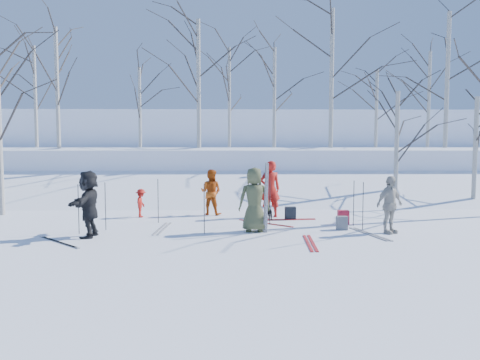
{
  "coord_description": "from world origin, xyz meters",
  "views": [
    {
      "loc": [
        -0.3,
        -12.76,
        2.42
      ],
      "look_at": [
        0.0,
        1.5,
        1.3
      ],
      "focal_mm": 35.0,
      "sensor_mm": 36.0,
      "label": 1
    }
  ],
  "objects_px": {
    "skier_red_north": "(270,189)",
    "skier_cream_east": "(390,205)",
    "skier_red_seated": "(141,203)",
    "skier_redor_behind": "(211,192)",
    "backpack_red": "(343,217)",
    "dog": "(270,212)",
    "backpack_grey": "(342,223)",
    "skier_grey_west": "(89,204)",
    "skier_olive_center": "(254,200)",
    "backpack_dark": "(290,213)"
  },
  "relations": [
    {
      "from": "backpack_red",
      "to": "backpack_dark",
      "type": "distance_m",
      "value": 1.75
    },
    {
      "from": "skier_redor_behind",
      "to": "backpack_grey",
      "type": "bearing_deg",
      "value": 162.6
    },
    {
      "from": "backpack_red",
      "to": "backpack_grey",
      "type": "distance_m",
      "value": 0.91
    },
    {
      "from": "skier_cream_east",
      "to": "backpack_red",
      "type": "bearing_deg",
      "value": 92.54
    },
    {
      "from": "backpack_dark",
      "to": "skier_red_seated",
      "type": "bearing_deg",
      "value": 173.66
    },
    {
      "from": "dog",
      "to": "skier_redor_behind",
      "type": "bearing_deg",
      "value": -46.49
    },
    {
      "from": "skier_red_seated",
      "to": "backpack_grey",
      "type": "relative_size",
      "value": 2.46
    },
    {
      "from": "skier_cream_east",
      "to": "dog",
      "type": "distance_m",
      "value": 3.87
    },
    {
      "from": "skier_red_seated",
      "to": "backpack_red",
      "type": "xyz_separation_m",
      "value": [
        6.31,
        -1.48,
        -0.26
      ]
    },
    {
      "from": "skier_redor_behind",
      "to": "skier_red_north",
      "type": "bearing_deg",
      "value": -176.07
    },
    {
      "from": "skier_red_seated",
      "to": "dog",
      "type": "relative_size",
      "value": 1.76
    },
    {
      "from": "skier_red_north",
      "to": "skier_cream_east",
      "type": "relative_size",
      "value": 1.19
    },
    {
      "from": "skier_red_seated",
      "to": "backpack_dark",
      "type": "bearing_deg",
      "value": -93.63
    },
    {
      "from": "dog",
      "to": "backpack_grey",
      "type": "bearing_deg",
      "value": 117.72
    },
    {
      "from": "skier_redor_behind",
      "to": "backpack_red",
      "type": "bearing_deg",
      "value": 173.43
    },
    {
      "from": "skier_olive_center",
      "to": "backpack_dark",
      "type": "height_order",
      "value": "skier_olive_center"
    },
    {
      "from": "skier_red_seated",
      "to": "dog",
      "type": "xyz_separation_m",
      "value": [
        4.19,
        -0.54,
        -0.24
      ]
    },
    {
      "from": "skier_red_north",
      "to": "skier_redor_behind",
      "type": "distance_m",
      "value": 2.04
    },
    {
      "from": "dog",
      "to": "backpack_grey",
      "type": "height_order",
      "value": "dog"
    },
    {
      "from": "skier_olive_center",
      "to": "skier_grey_west",
      "type": "bearing_deg",
      "value": 6.23
    },
    {
      "from": "skier_redor_behind",
      "to": "backpack_red",
      "type": "xyz_separation_m",
      "value": [
        4.04,
        -1.98,
        -0.56
      ]
    },
    {
      "from": "skier_grey_west",
      "to": "skier_cream_east",
      "type": "bearing_deg",
      "value": 94.92
    },
    {
      "from": "dog",
      "to": "backpack_dark",
      "type": "relative_size",
      "value": 1.33
    },
    {
      "from": "backpack_red",
      "to": "backpack_dark",
      "type": "bearing_deg",
      "value": 147.2
    },
    {
      "from": "skier_red_seated",
      "to": "skier_cream_east",
      "type": "distance_m",
      "value": 7.77
    },
    {
      "from": "skier_red_north",
      "to": "backpack_red",
      "type": "xyz_separation_m",
      "value": [
        2.08,
        -1.43,
        -0.72
      ]
    },
    {
      "from": "skier_olive_center",
      "to": "skier_red_north",
      "type": "bearing_deg",
      "value": -106.79
    },
    {
      "from": "skier_red_north",
      "to": "skier_red_seated",
      "type": "height_order",
      "value": "skier_red_north"
    },
    {
      "from": "dog",
      "to": "backpack_red",
      "type": "xyz_separation_m",
      "value": [
        2.12,
        -0.94,
        -0.01
      ]
    },
    {
      "from": "skier_red_seated",
      "to": "dog",
      "type": "distance_m",
      "value": 4.23
    },
    {
      "from": "skier_red_seated",
      "to": "backpack_red",
      "type": "bearing_deg",
      "value": -100.53
    },
    {
      "from": "skier_redor_behind",
      "to": "backpack_dark",
      "type": "xyz_separation_m",
      "value": [
        2.57,
        -1.03,
        -0.57
      ]
    },
    {
      "from": "skier_redor_behind",
      "to": "skier_cream_east",
      "type": "xyz_separation_m",
      "value": [
        4.94,
        -3.4,
        0.01
      ]
    },
    {
      "from": "skier_grey_west",
      "to": "skier_red_seated",
      "type": "bearing_deg",
      "value": 169.85
    },
    {
      "from": "backpack_red",
      "to": "backpack_grey",
      "type": "relative_size",
      "value": 1.11
    },
    {
      "from": "skier_red_north",
      "to": "dog",
      "type": "xyz_separation_m",
      "value": [
        -0.04,
        -0.49,
        -0.7
      ]
    },
    {
      "from": "skier_red_north",
      "to": "backpack_grey",
      "type": "relative_size",
      "value": 4.87
    },
    {
      "from": "backpack_grey",
      "to": "skier_cream_east",
      "type": "bearing_deg",
      "value": -25.55
    },
    {
      "from": "skier_red_north",
      "to": "dog",
      "type": "bearing_deg",
      "value": 75.7
    },
    {
      "from": "skier_olive_center",
      "to": "backpack_grey",
      "type": "relative_size",
      "value": 4.66
    },
    {
      "from": "skier_olive_center",
      "to": "skier_grey_west",
      "type": "xyz_separation_m",
      "value": [
        -4.31,
        -0.66,
        -0.02
      ]
    },
    {
      "from": "skier_red_north",
      "to": "skier_cream_east",
      "type": "height_order",
      "value": "skier_red_north"
    },
    {
      "from": "skier_grey_west",
      "to": "backpack_red",
      "type": "distance_m",
      "value": 7.28
    },
    {
      "from": "skier_grey_west",
      "to": "backpack_grey",
      "type": "distance_m",
      "value": 6.88
    },
    {
      "from": "dog",
      "to": "backpack_grey",
      "type": "distance_m",
      "value": 2.61
    },
    {
      "from": "skier_olive_center",
      "to": "backpack_red",
      "type": "height_order",
      "value": "skier_olive_center"
    },
    {
      "from": "skier_grey_west",
      "to": "backpack_red",
      "type": "xyz_separation_m",
      "value": [
        7.04,
        1.76,
        -0.65
      ]
    },
    {
      "from": "backpack_dark",
      "to": "backpack_grey",
      "type": "bearing_deg",
      "value": -56.1
    },
    {
      "from": "skier_grey_west",
      "to": "backpack_grey",
      "type": "bearing_deg",
      "value": 99.9
    },
    {
      "from": "skier_red_north",
      "to": "backpack_red",
      "type": "bearing_deg",
      "value": 136.25
    }
  ]
}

